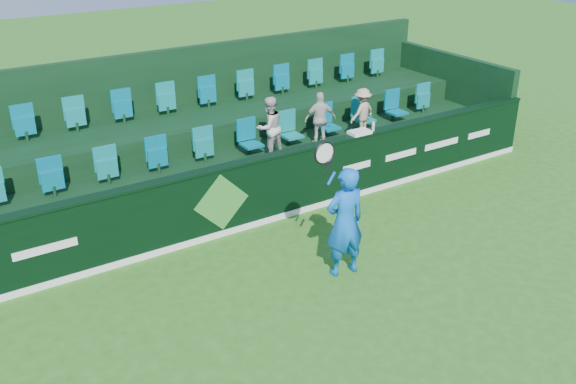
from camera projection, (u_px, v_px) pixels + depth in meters
ground at (353, 350)px, 8.90m from camera, size 60.00×60.00×0.00m
sponsor_hoarding at (219, 201)px, 11.66m from camera, size 16.00×0.25×1.35m
stand_tier_front at (194, 193)px, 12.62m from camera, size 16.00×2.00×0.80m
stand_tier_back at (156, 152)px, 13.96m from camera, size 16.00×1.80×1.30m
stand_rear at (146, 122)px, 14.06m from camera, size 16.00×4.10×2.60m
seat_row_front at (183, 154)px, 12.63m from camera, size 13.50×0.50×0.60m
seat_row_back at (147, 107)px, 13.79m from camera, size 13.50×0.50×0.60m
tennis_player at (345, 221)px, 10.33m from camera, size 1.14×0.53×2.55m
spectator_left at (269, 127)px, 13.06m from camera, size 0.67×0.55×1.27m
spectator_middle at (320, 119)px, 13.71m from camera, size 0.74×0.48×1.17m
spectator_right at (362, 112)px, 14.29m from camera, size 0.76×0.53×1.08m
towel at (360, 132)px, 12.94m from camera, size 0.44×0.29×0.07m
drinks_bottle at (373, 126)px, 13.09m from camera, size 0.06×0.06×0.19m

